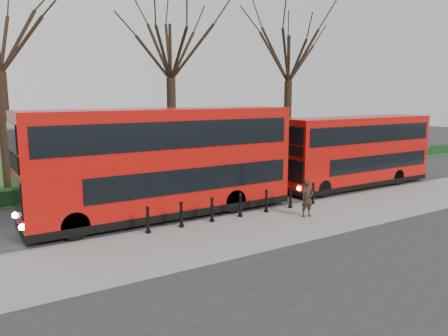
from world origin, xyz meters
TOP-DOWN VIEW (x-y plane):
  - ground at (0.00, 0.00)m, footprint 120.00×120.00m
  - pavement at (0.00, -3.00)m, footprint 60.00×4.00m
  - kerb at (0.00, -1.00)m, footprint 60.00×0.25m
  - grass_verge at (0.00, 15.00)m, footprint 60.00×18.00m
  - hedge at (0.00, 6.80)m, footprint 60.00×0.90m
  - yellow_line_outer at (0.00, -0.70)m, footprint 60.00×0.10m
  - yellow_line_inner at (0.00, -0.50)m, footprint 60.00×0.10m
  - tree_mid at (2.00, 10.00)m, footprint 7.50×7.50m
  - tree_right at (12.00, 10.00)m, footprint 7.48×7.48m
  - bollard_row at (-0.20, -1.35)m, footprint 8.66×0.15m
  - bus_lead at (-2.68, 1.00)m, footprint 11.99×2.75m
  - bus_rear at (9.58, 0.88)m, footprint 10.29×2.37m
  - pedestrian at (2.28, -2.85)m, footprint 0.63×0.45m

SIDE VIEW (x-z plane):
  - ground at x=0.00m, z-range 0.00..0.00m
  - yellow_line_outer at x=0.00m, z-range 0.00..0.01m
  - yellow_line_inner at x=0.00m, z-range 0.00..0.01m
  - grass_verge at x=0.00m, z-range 0.00..0.06m
  - pavement at x=0.00m, z-range 0.00..0.15m
  - kerb at x=0.00m, z-range -0.01..0.15m
  - hedge at x=0.00m, z-range 0.00..0.80m
  - bollard_row at x=-0.20m, z-range 0.15..1.15m
  - pedestrian at x=2.28m, z-range 0.15..1.77m
  - bus_rear at x=9.58m, z-range 0.02..4.11m
  - bus_lead at x=-2.68m, z-range 0.02..4.79m
  - tree_right at x=12.00m, z-range 2.65..14.34m
  - tree_mid at x=2.00m, z-range 2.66..14.38m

